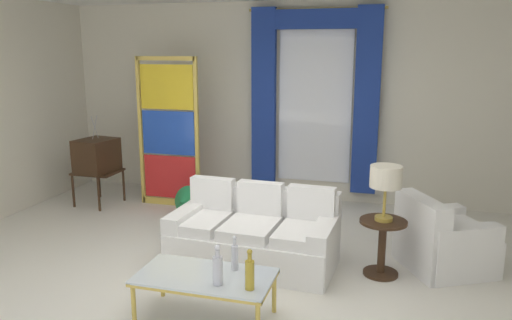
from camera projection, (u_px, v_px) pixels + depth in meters
name	position (u px, v px, depth m)	size (l,w,h in m)	color
ground_plane	(228.00, 277.00, 5.15)	(16.00, 16.00, 0.00)	silver
wall_rear	(291.00, 102.00, 7.70)	(8.00, 0.12, 3.00)	silver
curtained_window	(314.00, 88.00, 7.39)	(2.00, 0.17, 2.70)	white
couch_white_long	(255.00, 235.00, 5.48)	(1.80, 1.01, 0.86)	white
coffee_table	(205.00, 279.00, 4.29)	(1.17, 0.62, 0.41)	silver
bottle_blue_decanter	(218.00, 268.00, 4.08)	(0.08, 0.08, 0.34)	silver
bottle_crystal_tall	(250.00, 273.00, 3.99)	(0.08, 0.08, 0.34)	gold
bottle_amber_squat	(235.00, 256.00, 4.35)	(0.06, 0.06, 0.32)	silver
vintage_tv	(97.00, 157.00, 7.45)	(0.62, 0.66, 1.35)	#382314
armchair_white	(441.00, 243.00, 5.30)	(1.10, 1.09, 0.80)	white
stained_glass_divider	(168.00, 136.00, 7.32)	(0.95, 0.05, 2.20)	gold
peacock_figurine	(186.00, 202.00, 6.94)	(0.44, 0.60, 0.50)	beige
round_side_table	(382.00, 242.00, 5.14)	(0.48, 0.48, 0.59)	#382314
table_lamp_brass	(386.00, 179.00, 4.99)	(0.32, 0.32, 0.57)	#B29338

